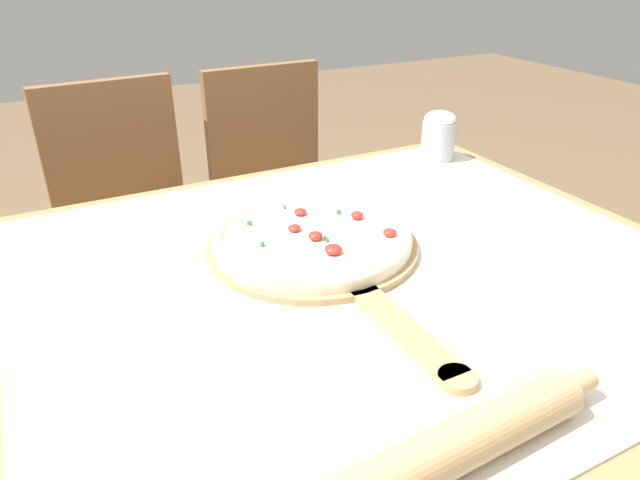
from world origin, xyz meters
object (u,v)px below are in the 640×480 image
object	(u,v)px
flour_cup	(439,135)
pizza	(312,236)
chair_left	(130,218)
chair_right	(277,190)
rolling_pin	(447,450)
pizza_peel	(319,251)

from	to	relation	value
flour_cup	pizza	bearing A→B (deg)	-150.09
chair_left	chair_right	size ratio (longest dim) A/B	1.00
pizza	chair_right	xyz separation A→B (m)	(0.26, 0.78, -0.25)
rolling_pin	chair_right	bearing A→B (deg)	74.25
chair_right	rolling_pin	bearing A→B (deg)	-107.26
chair_left	flour_cup	size ratio (longest dim) A/B	7.45
pizza_peel	chair_left	world-z (taller)	chair_left
pizza_peel	chair_right	size ratio (longest dim) A/B	0.67
rolling_pin	flour_cup	size ratio (longest dim) A/B	3.60
chair_left	chair_right	xyz separation A→B (m)	(0.47, 0.00, 0.00)
pizza	chair_left	size ratio (longest dim) A/B	0.39
chair_right	chair_left	bearing A→B (deg)	178.51
pizza	pizza_peel	bearing A→B (deg)	-90.67
pizza_peel	rolling_pin	world-z (taller)	rolling_pin
pizza_peel	flour_cup	bearing A→B (deg)	32.06
pizza_peel	pizza	world-z (taller)	pizza
rolling_pin	flour_cup	world-z (taller)	flour_cup
pizza	chair_right	world-z (taller)	chair_right
rolling_pin	chair_left	distance (m)	1.30
rolling_pin	flour_cup	distance (m)	0.98
rolling_pin	flour_cup	xyz separation A→B (m)	(0.59, 0.78, 0.03)
chair_left	flour_cup	world-z (taller)	chair_left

